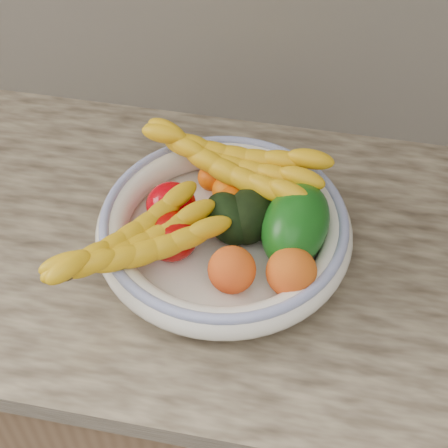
% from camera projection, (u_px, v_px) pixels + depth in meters
% --- Properties ---
extents(kitchen_counter, '(2.44, 0.66, 1.40)m').
position_uv_depth(kitchen_counter, '(226.00, 375.00, 1.42)').
color(kitchen_counter, brown).
rests_on(kitchen_counter, ground).
extents(fruit_bowl, '(0.39, 0.39, 0.08)m').
position_uv_depth(fruit_bowl, '(224.00, 229.00, 1.04)').
color(fruit_bowl, white).
rests_on(fruit_bowl, kitchen_counter).
extents(clementine_back_left, '(0.05, 0.05, 0.04)m').
position_uv_depth(clementine_back_left, '(212.00, 178.00, 1.11)').
color(clementine_back_left, '#F86305').
rests_on(clementine_back_left, fruit_bowl).
extents(clementine_back_right, '(0.06, 0.06, 0.05)m').
position_uv_depth(clementine_back_right, '(245.00, 186.00, 1.10)').
color(clementine_back_right, '#FF5405').
rests_on(clementine_back_right, fruit_bowl).
extents(clementine_back_mid, '(0.06, 0.06, 0.05)m').
position_uv_depth(clementine_back_mid, '(230.00, 191.00, 1.09)').
color(clementine_back_mid, orange).
rests_on(clementine_back_mid, fruit_bowl).
extents(clementine_extra, '(0.06, 0.06, 0.05)m').
position_uv_depth(clementine_extra, '(234.00, 200.00, 1.07)').
color(clementine_extra, '#F26005').
rests_on(clementine_extra, fruit_bowl).
extents(tomato_left, '(0.08, 0.08, 0.07)m').
position_uv_depth(tomato_left, '(171.00, 205.00, 1.06)').
color(tomato_left, '#BB000A').
rests_on(tomato_left, fruit_bowl).
extents(tomato_near_left, '(0.08, 0.08, 0.07)m').
position_uv_depth(tomato_near_left, '(171.00, 236.00, 1.01)').
color(tomato_near_left, '#A60402').
rests_on(tomato_near_left, fruit_bowl).
extents(avocado_center, '(0.11, 0.12, 0.07)m').
position_uv_depth(avocado_center, '(229.00, 219.00, 1.04)').
color(avocado_center, black).
rests_on(avocado_center, fruit_bowl).
extents(avocado_right, '(0.09, 0.12, 0.08)m').
position_uv_depth(avocado_right, '(251.00, 214.00, 1.04)').
color(avocado_right, black).
rests_on(avocado_right, fruit_bowl).
extents(green_mango, '(0.14, 0.16, 0.13)m').
position_uv_depth(green_mango, '(296.00, 225.00, 1.01)').
color(green_mango, '#0E4C0F').
rests_on(green_mango, fruit_bowl).
extents(peach_front, '(0.09, 0.09, 0.07)m').
position_uv_depth(peach_front, '(232.00, 270.00, 0.97)').
color(peach_front, orange).
rests_on(peach_front, fruit_bowl).
extents(peach_right, '(0.09, 0.09, 0.07)m').
position_uv_depth(peach_right, '(291.00, 272.00, 0.96)').
color(peach_right, orange).
rests_on(peach_right, fruit_bowl).
extents(banana_bunch_back, '(0.34, 0.19, 0.09)m').
position_uv_depth(banana_bunch_back, '(231.00, 166.00, 1.08)').
color(banana_bunch_back, yellow).
rests_on(banana_bunch_back, fruit_bowl).
extents(banana_bunch_front, '(0.28, 0.29, 0.08)m').
position_uv_depth(banana_bunch_front, '(134.00, 248.00, 0.97)').
color(banana_bunch_front, gold).
rests_on(banana_bunch_front, fruit_bowl).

